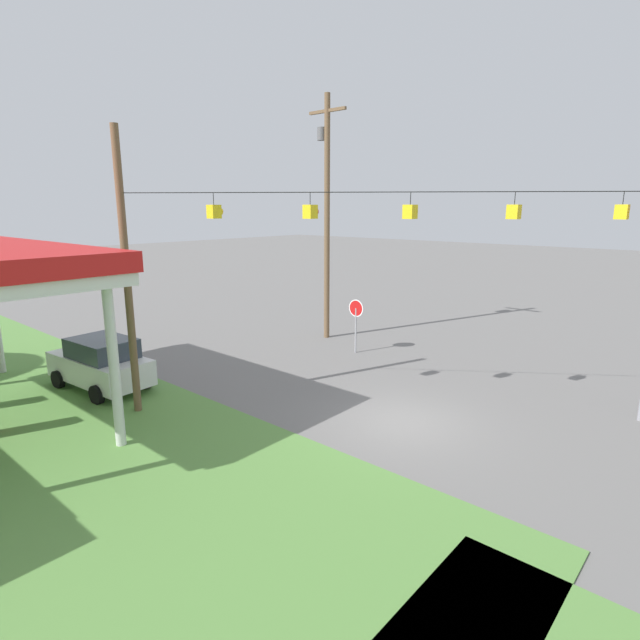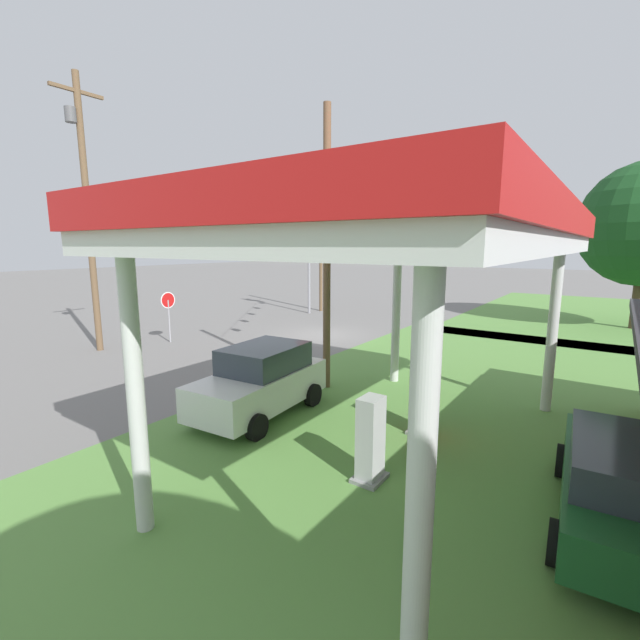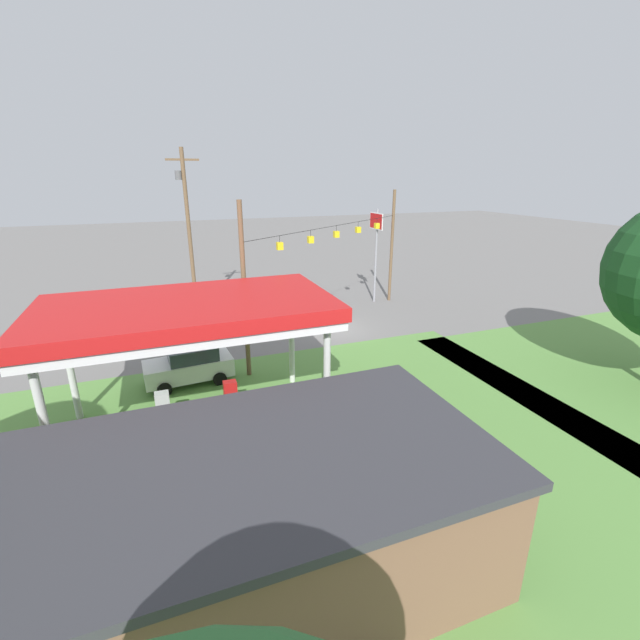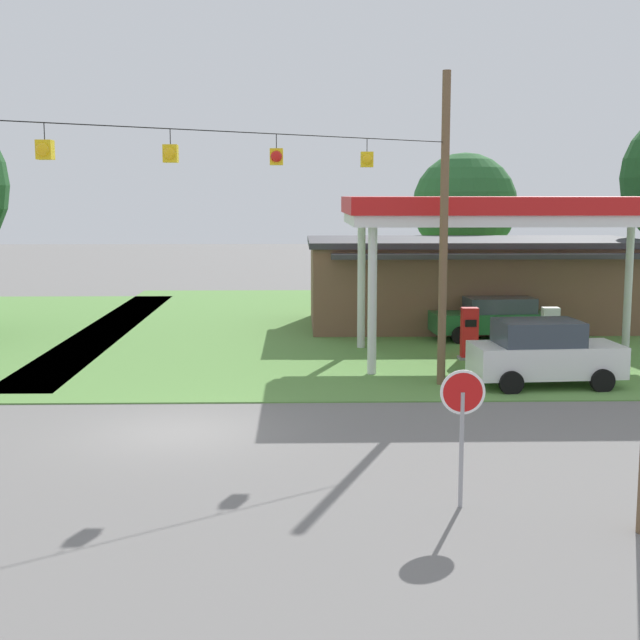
% 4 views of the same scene
% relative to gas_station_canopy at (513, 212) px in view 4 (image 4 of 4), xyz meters
% --- Properties ---
extents(ground_plane, '(160.00, 160.00, 0.00)m').
position_rel_gas_station_canopy_xyz_m(ground_plane, '(-9.98, -8.96, -4.96)').
color(ground_plane, slate).
extents(grass_verge_station_corner, '(36.00, 28.00, 0.04)m').
position_rel_gas_station_canopy_xyz_m(grass_verge_station_corner, '(2.00, 7.89, -4.94)').
color(grass_verge_station_corner, '#5B8E42').
rests_on(grass_verge_station_corner, ground).
extents(gas_station_canopy, '(11.09, 6.15, 5.47)m').
position_rel_gas_station_canopy_xyz_m(gas_station_canopy, '(0.00, 0.00, 0.00)').
color(gas_station_canopy, silver).
rests_on(gas_station_canopy, ground).
extents(gas_station_store, '(13.93, 7.12, 3.69)m').
position_rel_gas_station_canopy_xyz_m(gas_station_store, '(0.28, 7.87, -3.10)').
color(gas_station_store, brown).
rests_on(gas_station_store, ground).
extents(fuel_pump_near, '(0.71, 0.56, 1.79)m').
position_rel_gas_station_canopy_xyz_m(fuel_pump_near, '(-1.36, -0.00, -4.11)').
color(fuel_pump_near, gray).
rests_on(fuel_pump_near, ground).
extents(fuel_pump_far, '(0.71, 0.56, 1.79)m').
position_rel_gas_station_canopy_xyz_m(fuel_pump_far, '(1.36, -0.00, -4.11)').
color(fuel_pump_far, gray).
rests_on(fuel_pump_far, ground).
extents(car_at_pumps_front, '(4.40, 2.37, 1.95)m').
position_rel_gas_station_canopy_xyz_m(car_at_pumps_front, '(-0.01, -4.21, -3.97)').
color(car_at_pumps_front, white).
rests_on(car_at_pumps_front, ground).
extents(car_at_pumps_rear, '(4.75, 2.36, 1.65)m').
position_rel_gas_station_canopy_xyz_m(car_at_pumps_rear, '(0.36, 4.21, -4.09)').
color(car_at_pumps_rear, '#1E602D').
rests_on(car_at_pumps_rear, ground).
extents(stop_sign_roadside, '(0.80, 0.08, 2.50)m').
position_rel_gas_station_canopy_xyz_m(stop_sign_roadside, '(-4.22, -14.17, -3.15)').
color(stop_sign_roadside, '#99999E').
rests_on(stop_sign_roadside, ground).
extents(signal_span_gantry, '(14.31, 10.24, 8.98)m').
position_rel_gas_station_canopy_xyz_m(signal_span_gantry, '(-9.98, -8.98, 0.00)').
color(signal_span_gantry, brown).
rests_on(signal_span_gantry, ground).
extents(tree_behind_station, '(5.29, 5.29, 7.64)m').
position_rel_gas_station_canopy_xyz_m(tree_behind_station, '(1.34, 15.91, 0.02)').
color(tree_behind_station, '#4C3828').
rests_on(tree_behind_station, ground).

